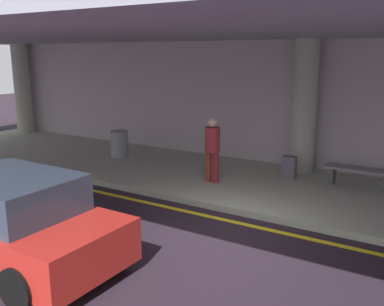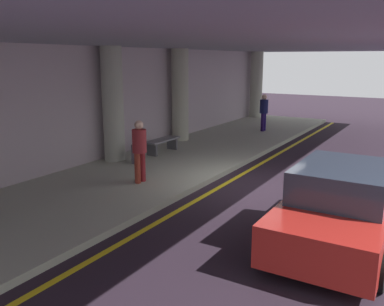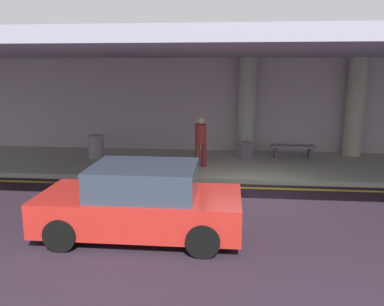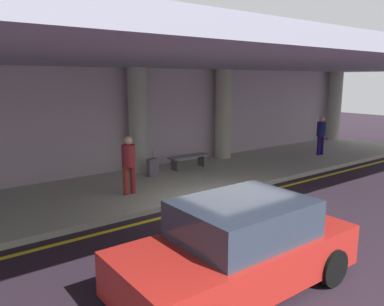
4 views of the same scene
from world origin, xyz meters
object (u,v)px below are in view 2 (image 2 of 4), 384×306
object	(u,v)px
person_waiting_for_ride	(264,110)
support_column_center	(180,95)
traveler_with_luggage	(139,147)
car_red	(341,207)
suitcase_upright_primary	(138,154)
support_column_left_mid	(113,104)
support_column_right_mid	(256,85)
bench_metal	(162,143)

from	to	relation	value
person_waiting_for_ride	support_column_center	bearing A→B (deg)	95.41
support_column_center	traveler_with_luggage	xyz separation A→B (m)	(-5.60, -2.30, -0.86)
support_column_center	car_red	size ratio (longest dim) A/B	0.89
person_waiting_for_ride	traveler_with_luggage	bearing A→B (deg)	125.90
suitcase_upright_primary	support_column_center	bearing A→B (deg)	13.04
support_column_left_mid	support_column_right_mid	xyz separation A→B (m)	(12.00, 0.00, 0.00)
support_column_left_mid	person_waiting_for_ride	world-z (taller)	support_column_left_mid
traveler_with_luggage	person_waiting_for_ride	distance (m)	9.38
support_column_center	bench_metal	size ratio (longest dim) A/B	2.28
car_red	support_column_right_mid	bearing A→B (deg)	-153.83
support_column_center	bench_metal	distance (m)	2.84
person_waiting_for_ride	suitcase_upright_primary	size ratio (longest dim) A/B	1.87
support_column_right_mid	support_column_center	bearing A→B (deg)	180.00
car_red	traveler_with_luggage	size ratio (longest dim) A/B	2.44
support_column_left_mid	person_waiting_for_ride	bearing A→B (deg)	-15.35
traveler_with_luggage	bench_metal	distance (m)	3.69
traveler_with_luggage	suitcase_upright_primary	world-z (taller)	traveler_with_luggage
support_column_center	person_waiting_for_ride	world-z (taller)	support_column_center
support_column_center	bench_metal	world-z (taller)	support_column_center
person_waiting_for_ride	suitcase_upright_primary	bearing A→B (deg)	116.31
person_waiting_for_ride	suitcase_upright_primary	world-z (taller)	person_waiting_for_ride
car_red	traveler_with_luggage	distance (m)	5.42
car_red	suitcase_upright_primary	world-z (taller)	car_red
traveler_with_luggage	support_column_right_mid	bearing A→B (deg)	124.72
support_column_right_mid	person_waiting_for_ride	distance (m)	4.81
support_column_right_mid	traveler_with_luggage	distance (m)	13.82
support_column_right_mid	traveler_with_luggage	xyz separation A→B (m)	(-13.60, -2.30, -0.86)
support_column_right_mid	traveler_with_luggage	bearing A→B (deg)	-170.40
support_column_right_mid	traveler_with_luggage	world-z (taller)	support_column_right_mid
support_column_right_mid	car_red	bearing A→B (deg)	-152.06
suitcase_upright_primary	bench_metal	bearing A→B (deg)	7.31
bench_metal	car_red	bearing A→B (deg)	-120.67
support_column_left_mid	suitcase_upright_primary	xyz separation A→B (m)	(-0.02, -0.96, -1.51)
support_column_center	person_waiting_for_ride	bearing A→B (deg)	-29.48
support_column_left_mid	support_column_center	distance (m)	4.00
car_red	traveler_with_luggage	world-z (taller)	traveler_with_luggage
support_column_left_mid	person_waiting_for_ride	xyz separation A→B (m)	(7.78, -2.14, -0.86)
support_column_center	support_column_right_mid	xyz separation A→B (m)	(8.00, 0.00, 0.00)
traveler_with_luggage	suitcase_upright_primary	xyz separation A→B (m)	(1.58, 1.34, -0.65)
person_waiting_for_ride	suitcase_upright_primary	distance (m)	7.91
support_column_right_mid	support_column_left_mid	bearing A→B (deg)	180.00
traveler_with_luggage	person_waiting_for_ride	world-z (taller)	same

